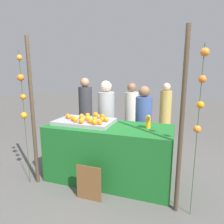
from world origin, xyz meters
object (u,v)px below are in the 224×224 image
stall_counter (109,153)px  chalkboard_sign (89,183)px  orange_0 (82,116)px  vendor_left (106,124)px  orange_1 (83,119)px  juice_bottle (148,122)px  vendor_right (143,129)px

stall_counter → chalkboard_sign: size_ratio=3.85×
orange_0 → vendor_left: size_ratio=0.06×
orange_1 → vendor_left: 0.85m
juice_bottle → chalkboard_sign: juice_bottle is taller
orange_1 → juice_bottle: size_ratio=0.38×
orange_0 → orange_1: bearing=-57.6°
orange_1 → chalkboard_sign: 1.01m
orange_0 → vendor_right: bearing=34.7°
stall_counter → orange_1: 0.71m
chalkboard_sign → vendor_right: bearing=69.4°
orange_1 → chalkboard_sign: (0.35, -0.54, -0.78)m
stall_counter → orange_0: (-0.53, 0.07, 0.57)m
chalkboard_sign → orange_0: bearing=122.8°
stall_counter → juice_bottle: 0.84m
stall_counter → orange_1: size_ratio=26.20×
stall_counter → vendor_right: vendor_right is taller
chalkboard_sign → vendor_right: size_ratio=0.34×
orange_0 → vendor_left: 0.73m
chalkboard_sign → vendor_right: (0.51, 1.36, 0.47)m
orange_1 → vendor_right: bearing=43.8°
stall_counter → vendor_right: 0.89m
orange_1 → vendor_left: size_ratio=0.05×
vendor_left → chalkboard_sign: bearing=-80.2°
orange_0 → chalkboard_sign: (0.45, -0.70, -0.79)m
orange_0 → chalkboard_sign: bearing=-57.2°
stall_counter → juice_bottle: bearing=6.3°
chalkboard_sign → vendor_left: vendor_left is taller
juice_bottle → chalkboard_sign: (-0.70, -0.69, -0.78)m
orange_0 → chalkboard_sign: orange_0 is taller
stall_counter → chalkboard_sign: 0.67m
orange_0 → vendor_right: size_ratio=0.06×
stall_counter → orange_1: (-0.43, -0.09, 0.56)m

